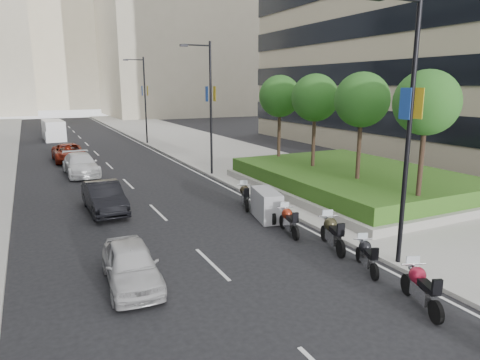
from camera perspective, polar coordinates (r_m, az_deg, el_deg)
ground at (r=12.95m, az=9.78°, el=-16.17°), size 160.00×160.00×0.00m
sidewalk_right at (r=42.62m, az=-4.11°, el=4.28°), size 10.00×100.00×0.15m
lane_edge at (r=40.96m, az=-11.01°, el=3.64°), size 0.12×100.00×0.01m
lane_centre at (r=39.94m, az=-18.22°, el=3.02°), size 0.12×100.00×0.01m
building_cream_right at (r=94.39m, az=-8.70°, el=19.61°), size 28.00×24.00×36.00m
building_cream_centre at (r=130.04m, az=-23.26°, el=17.24°), size 30.00×24.00×38.00m
planter at (r=26.12m, az=14.81°, el=-0.78°), size 10.00×14.00×0.40m
hedge at (r=25.99m, az=14.88°, el=0.51°), size 9.40×13.40×0.80m
tree_0 at (r=20.18m, az=23.62°, el=9.37°), size 2.80×2.80×6.30m
tree_1 at (r=22.98m, az=15.94°, el=10.19°), size 2.80×2.80×6.30m
tree_2 at (r=26.09m, az=9.99°, el=10.70°), size 2.80×2.80×6.30m
tree_3 at (r=29.42m, az=5.33°, el=11.02°), size 2.80×2.80×6.30m
lamp_post_0 at (r=14.96m, az=21.31°, el=7.42°), size 2.34×0.45×9.00m
lamp_post_1 at (r=29.26m, az=-4.21°, el=10.33°), size 2.34×0.45×9.00m
lamp_post_2 at (r=46.43m, az=-12.74°, el=10.87°), size 2.34×0.45×9.00m
motorcycle_1 at (r=13.44m, az=22.96°, el=-13.07°), size 1.01×2.14×1.12m
motorcycle_2 at (r=15.34m, az=16.55°, el=-9.64°), size 0.93×1.87×0.99m
motorcycle_3 at (r=16.91m, az=12.20°, el=-6.92°), size 0.97×2.29×1.17m
motorcycle_4 at (r=18.27m, az=6.52°, el=-5.44°), size 0.73×2.11×1.06m
motorcycle_5 at (r=20.08m, az=3.53°, el=-3.34°), size 1.39×2.43×1.39m
motorcycle_6 at (r=22.04m, az=0.65°, el=-2.15°), size 0.98×2.12×1.10m
car_a at (r=14.11m, az=-14.33°, el=-10.85°), size 1.83×4.03×1.34m
car_b at (r=22.22m, az=-17.66°, el=-2.23°), size 1.71×4.55×1.48m
car_c at (r=31.99m, az=-20.47°, el=1.96°), size 2.26×5.20×1.49m
car_d at (r=38.10m, az=-21.84°, el=3.40°), size 2.52×5.24×1.44m
delivery_van at (r=53.50m, az=-23.57°, el=6.00°), size 2.32×5.43×2.24m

